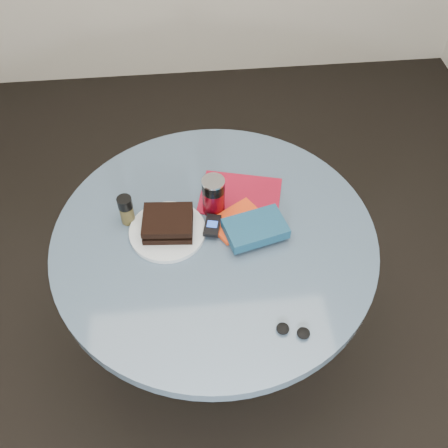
{
  "coord_description": "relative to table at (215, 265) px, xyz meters",
  "views": [
    {
      "loc": [
        -0.06,
        -0.94,
        1.96
      ],
      "look_at": [
        0.03,
        0.0,
        0.8
      ],
      "focal_mm": 40.0,
      "sensor_mm": 36.0,
      "label": 1
    }
  ],
  "objects": [
    {
      "name": "plate",
      "position": [
        -0.14,
        0.02,
        0.17
      ],
      "size": [
        0.31,
        0.31,
        0.01
      ],
      "primitive_type": "cylinder",
      "rotation": [
        0.0,
        0.0,
        0.43
      ],
      "color": "silver",
      "rests_on": "table"
    },
    {
      "name": "soda_can",
      "position": [
        0.01,
        0.1,
        0.23
      ],
      "size": [
        0.09,
        0.09,
        0.13
      ],
      "color": "#58040E",
      "rests_on": "table"
    },
    {
      "name": "pepper_grinder",
      "position": [
        -0.26,
        0.08,
        0.22
      ],
      "size": [
        0.05,
        0.05,
        0.1
      ],
      "color": "#463D1E",
      "rests_on": "table"
    },
    {
      "name": "mp3_player",
      "position": [
        -0.0,
        0.02,
        0.19
      ],
      "size": [
        0.06,
        0.09,
        0.01
      ],
      "color": "black",
      "rests_on": "red_book"
    },
    {
      "name": "table",
      "position": [
        0.0,
        0.0,
        0.0
      ],
      "size": [
        1.0,
        1.0,
        0.75
      ],
      "color": "black",
      "rests_on": "ground"
    },
    {
      "name": "red_book",
      "position": [
        0.07,
        0.04,
        0.17
      ],
      "size": [
        0.2,
        0.18,
        0.01
      ],
      "primitive_type": "cube",
      "rotation": [
        0.0,
        0.0,
        0.56
      ],
      "color": "red",
      "rests_on": "magazine"
    },
    {
      "name": "sandwich",
      "position": [
        -0.14,
        0.03,
        0.2
      ],
      "size": [
        0.16,
        0.14,
        0.05
      ],
      "color": "black",
      "rests_on": "plate"
    },
    {
      "name": "novel",
      "position": [
        0.12,
        -0.02,
        0.2
      ],
      "size": [
        0.2,
        0.16,
        0.04
      ],
      "primitive_type": "cube",
      "rotation": [
        0.0,
        0.0,
        0.26
      ],
      "color": "navy",
      "rests_on": "red_book"
    },
    {
      "name": "ground",
      "position": [
        0.0,
        0.0,
        -0.59
      ],
      "size": [
        4.0,
        4.0,
        0.0
      ],
      "primitive_type": "plane",
      "color": "black",
      "rests_on": "ground"
    },
    {
      "name": "magazine",
      "position": [
        0.1,
        0.15,
        0.17
      ],
      "size": [
        0.3,
        0.25,
        0.0
      ],
      "primitive_type": "cube",
      "rotation": [
        0.0,
        0.0,
        -0.25
      ],
      "color": "maroon",
      "rests_on": "table"
    },
    {
      "name": "headphones",
      "position": [
        0.18,
        -0.35,
        0.17
      ],
      "size": [
        0.1,
        0.06,
        0.02
      ],
      "color": "black",
      "rests_on": "table"
    }
  ]
}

